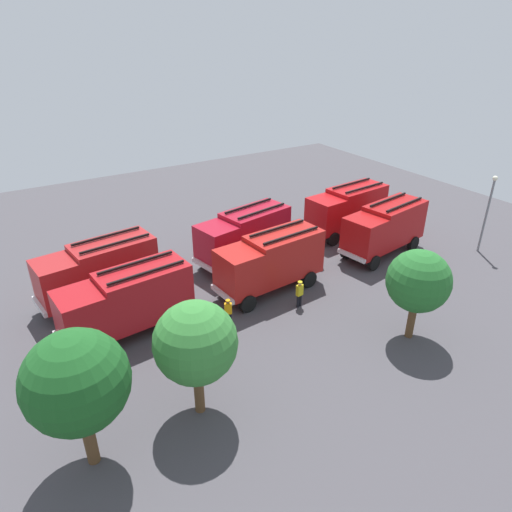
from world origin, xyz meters
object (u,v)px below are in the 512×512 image
fire_truck_5 (127,300)px  firefighter_3 (300,293)px  tree_1 (195,343)px  firefighter_4 (320,254)px  fire_truck_2 (98,269)px  fire_truck_4 (271,260)px  firefighter_2 (238,236)px  tree_0 (418,281)px  tree_2 (77,382)px  fire_truck_1 (244,234)px  lamppost (488,208)px  fire_truck_3 (385,227)px  traffic_cone_0 (294,227)px  fire_truck_0 (347,208)px  firefighter_1 (228,311)px  firefighter_0 (288,232)px

fire_truck_5 → firefighter_3: fire_truck_5 is taller
tree_1 → firefighter_4: bearing=-149.0°
tree_1 → fire_truck_2: bearing=-84.3°
fire_truck_4 → firefighter_2: (-1.34, -6.45, -1.18)m
fire_truck_4 → firefighter_2: size_ratio=4.26×
tree_0 → fire_truck_2: bearing=-43.7°
fire_truck_5 → tree_2: tree_2 is taller
fire_truck_1 → lamppost: (-15.92, 7.92, 1.34)m
lamppost → fire_truck_3: bearing=-29.1°
fire_truck_4 → tree_0: tree_0 is taller
traffic_cone_0 → fire_truck_0: bearing=141.6°
fire_truck_3 → tree_2: size_ratio=1.25×
fire_truck_1 → fire_truck_5: bearing=12.7°
fire_truck_1 → tree_1: (9.00, 11.38, 1.55)m
fire_truck_1 → traffic_cone_0: (-6.41, -2.71, -1.87)m
fire_truck_0 → firefighter_2: bearing=-18.0°
fire_truck_4 → fire_truck_0: bearing=-161.4°
firefighter_1 → tree_0: (-7.92, 6.20, 2.57)m
fire_truck_2 → firefighter_0: (-14.57, -0.67, -1.21)m
firefighter_0 → lamppost: bearing=-50.5°
fire_truck_0 → firefighter_4: bearing=27.3°
fire_truck_4 → firefighter_0: fire_truck_4 is taller
fire_truck_4 → tree_0: 9.12m
firefighter_3 → firefighter_4: firefighter_3 is taller
fire_truck_5 → firefighter_2: 12.32m
firefighter_3 → tree_1: bearing=-71.3°
fire_truck_5 → firefighter_3: 10.02m
fire_truck_2 → tree_0: (-13.29, 12.70, 1.33)m
firefighter_1 → tree_1: tree_1 is taller
tree_0 → firefighter_1: bearing=-38.0°
fire_truck_4 → tree_1: (8.39, 7.05, 1.55)m
fire_truck_0 → firefighter_4: 6.68m
tree_0 → firefighter_0: bearing=-95.5°
tree_1 → tree_2: tree_2 is taller
fire_truck_5 → tree_0: bearing=141.9°
firefighter_1 → traffic_cone_0: firefighter_1 is taller
fire_truck_0 → fire_truck_5: 19.97m
firefighter_4 → fire_truck_4: bearing=-11.2°
firefighter_1 → firefighter_3: 4.60m
tree_2 → firefighter_3: bearing=-161.0°
fire_truck_2 → fire_truck_4: (-9.55, 4.49, 0.00)m
fire_truck_5 → traffic_cone_0: fire_truck_5 is taller
fire_truck_2 → fire_truck_3: same height
fire_truck_0 → traffic_cone_0: bearing=-43.6°
fire_truck_3 → fire_truck_4: 10.03m
fire_truck_4 → tree_2: tree_2 is taller
traffic_cone_0 → tree_1: bearing=42.4°
firefighter_1 → lamppost: 20.93m
fire_truck_5 → traffic_cone_0: bearing=-162.2°
fire_truck_3 → lamppost: size_ratio=1.27×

